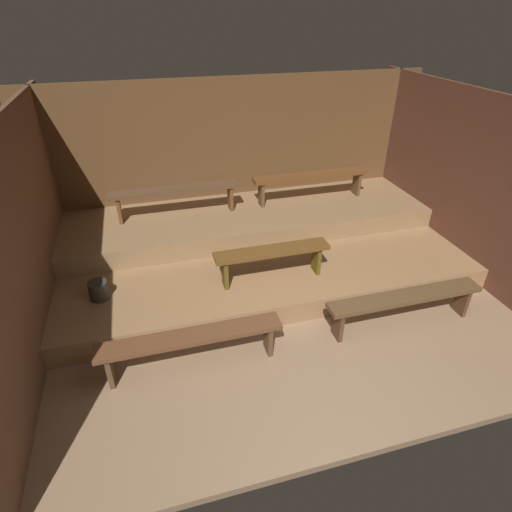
{
  "coord_description": "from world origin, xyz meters",
  "views": [
    {
      "loc": [
        -1.46,
        -2.23,
        3.32
      ],
      "look_at": [
        -0.21,
        2.22,
        0.48
      ],
      "focal_mm": 29.31,
      "sensor_mm": 36.0,
      "label": 1
    }
  ],
  "objects_px": {
    "bench_floor_left": "(191,340)",
    "pail_lower": "(99,290)",
    "bench_lower_center": "(272,255)",
    "bench_middle_left": "(175,193)",
    "bench_middle_right": "(311,179)",
    "bench_floor_right": "(405,300)"
  },
  "relations": [
    {
      "from": "bench_middle_right",
      "to": "pail_lower",
      "type": "relative_size",
      "value": 8.26
    },
    {
      "from": "bench_floor_right",
      "to": "pail_lower",
      "type": "height_order",
      "value": "pail_lower"
    },
    {
      "from": "bench_middle_left",
      "to": "pail_lower",
      "type": "relative_size",
      "value": 8.26
    },
    {
      "from": "bench_floor_left",
      "to": "bench_middle_right",
      "type": "height_order",
      "value": "bench_middle_right"
    },
    {
      "from": "bench_lower_center",
      "to": "bench_middle_left",
      "type": "xyz_separation_m",
      "value": [
        -0.99,
        1.59,
        0.29
      ]
    },
    {
      "from": "bench_lower_center",
      "to": "bench_middle_right",
      "type": "relative_size",
      "value": 0.77
    },
    {
      "from": "bench_middle_left",
      "to": "bench_middle_right",
      "type": "bearing_deg",
      "value": 0.0
    },
    {
      "from": "bench_floor_right",
      "to": "pail_lower",
      "type": "xyz_separation_m",
      "value": [
        -3.41,
        1.1,
        0.04
      ]
    },
    {
      "from": "bench_lower_center",
      "to": "bench_middle_left",
      "type": "relative_size",
      "value": 0.77
    },
    {
      "from": "bench_middle_left",
      "to": "bench_middle_right",
      "type": "xyz_separation_m",
      "value": [
        2.13,
        0.0,
        0.0
      ]
    },
    {
      "from": "bench_lower_center",
      "to": "bench_floor_left",
      "type": "bearing_deg",
      "value": -140.71
    },
    {
      "from": "bench_floor_right",
      "to": "pail_lower",
      "type": "distance_m",
      "value": 3.59
    },
    {
      "from": "bench_lower_center",
      "to": "bench_middle_right",
      "type": "height_order",
      "value": "bench_middle_right"
    },
    {
      "from": "bench_lower_center",
      "to": "bench_floor_right",
      "type": "bearing_deg",
      "value": -35.82
    },
    {
      "from": "bench_floor_left",
      "to": "bench_middle_right",
      "type": "relative_size",
      "value": 1.01
    },
    {
      "from": "bench_floor_left",
      "to": "bench_middle_left",
      "type": "distance_m",
      "value": 2.61
    },
    {
      "from": "bench_floor_right",
      "to": "bench_floor_left",
      "type": "bearing_deg",
      "value": 180.0
    },
    {
      "from": "bench_lower_center",
      "to": "pail_lower",
      "type": "height_order",
      "value": "bench_lower_center"
    },
    {
      "from": "bench_floor_left",
      "to": "pail_lower",
      "type": "distance_m",
      "value": 1.45
    },
    {
      "from": "bench_middle_right",
      "to": "pail_lower",
      "type": "height_order",
      "value": "bench_middle_right"
    },
    {
      "from": "bench_middle_left",
      "to": "bench_lower_center",
      "type": "bearing_deg",
      "value": -58.24
    },
    {
      "from": "bench_floor_left",
      "to": "bench_floor_right",
      "type": "bearing_deg",
      "value": 0.0
    }
  ]
}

